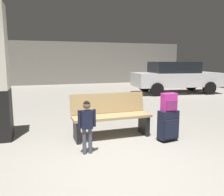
% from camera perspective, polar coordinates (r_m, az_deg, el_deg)
% --- Properties ---
extents(ground_plane, '(18.00, 18.00, 0.10)m').
position_cam_1_polar(ground_plane, '(7.17, -7.84, -3.92)').
color(ground_plane, gray).
extents(garage_back_wall, '(18.00, 0.12, 2.80)m').
position_cam_1_polar(garage_back_wall, '(15.79, -13.53, 8.30)').
color(garage_back_wall, gray).
rests_on(garage_back_wall, ground_plane).
extents(bench, '(1.61, 0.56, 0.89)m').
position_cam_1_polar(bench, '(4.78, -0.30, -4.34)').
color(bench, tan).
rests_on(bench, ground_plane).
extents(suitcase, '(0.41, 0.28, 0.60)m').
position_cam_1_polar(suitcase, '(4.68, 13.63, -6.45)').
color(suitcase, '#191E33').
rests_on(suitcase, ground_plane).
extents(backpack_bright, '(0.29, 0.20, 0.34)m').
position_cam_1_polar(backpack_bright, '(4.58, 13.83, -1.01)').
color(backpack_bright, '#D833A5').
rests_on(backpack_bright, suitcase).
extents(child, '(0.31, 0.18, 0.91)m').
position_cam_1_polar(child, '(3.89, -6.20, -5.78)').
color(child, '#4C5160').
rests_on(child, ground_plane).
extents(parked_car_side, '(4.26, 2.13, 1.51)m').
position_cam_1_polar(parked_car_side, '(11.70, 15.25, 5.12)').
color(parked_car_side, silver).
rests_on(parked_car_side, ground_plane).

